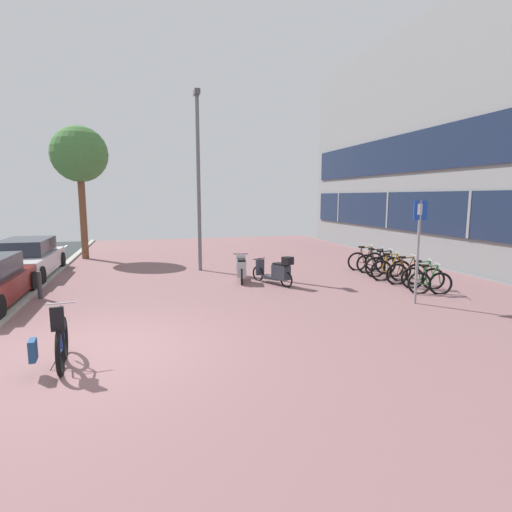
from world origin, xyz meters
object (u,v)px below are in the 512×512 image
Objects in this scene: bicycle_rack_03 at (391,270)px; parked_car_far at (26,259)px; scooter_near at (241,269)px; lamp_post at (198,174)px; bicycle_foreground at (59,343)px; bicycle_rack_04 at (384,267)px; bicycle_rack_05 at (376,264)px; bollard_far at (40,285)px; street_tree at (79,155)px; scooter_mid at (277,271)px; bicycle_rack_02 at (407,274)px; parking_sign at (418,241)px; bicycle_rack_01 at (423,278)px; bicycle_rack_00 at (430,283)px; bicycle_rack_06 at (366,261)px.

parked_car_far is (-12.02, 4.04, 0.28)m from bicycle_rack_03.
scooter_near is 4.18m from lamp_post.
bicycle_rack_04 is at bearing 28.90° from bicycle_foreground.
bicycle_rack_03 is 0.67m from bicycle_rack_04.
bicycle_rack_05 is (0.06, 0.65, -0.01)m from bicycle_rack_04.
parked_car_far is at bearing 108.80° from bollard_far.
street_tree reaches higher than bicycle_foreground.
scooter_mid is at bearing -58.37° from lamp_post.
bicycle_rack_02 is 0.70× the size of scooter_near.
bicycle_rack_04 is 0.51× the size of parking_sign.
bicycle_foreground reaches higher than bollard_far.
bicycle_rack_01 is 1.32m from bicycle_rack_03.
parking_sign is (-1.08, -2.74, 1.31)m from bicycle_rack_03.
bicycle_rack_05 reaches higher than bollard_far.
scooter_near is (4.49, 5.84, 0.02)m from bicycle_foreground.
bicycle_foreground is 1.22× the size of bicycle_rack_00.
bicycle_rack_03 is 0.20× the size of lamp_post.
bicycle_rack_01 is 0.86× the size of bicycle_rack_04.
lamp_post is at bearing -42.94° from street_tree.
bicycle_rack_02 is 1.73× the size of bollard_far.
bicycle_rack_02 is at bearing 83.26° from bicycle_rack_00.
parked_car_far reaches higher than bicycle_rack_02.
bicycle_rack_04 reaches higher than scooter_mid.
bicycle_foreground is 5.26m from bollard_far.
bicycle_rack_01 reaches higher than bollard_far.
parking_sign is (-1.32, -4.04, 1.31)m from bicycle_rack_05.
bollard_far is (-6.89, 0.05, -0.06)m from scooter_mid.
bicycle_rack_06 is (0.05, 2.60, 0.01)m from bicycle_rack_02.
bicycle_rack_01 is 0.66m from bicycle_rack_02.
lamp_post reaches higher than street_tree.
bicycle_rack_05 is 4.45m from parking_sign.
scooter_near is at bearing 7.43° from bollard_far.
scooter_mid reaches higher than bicycle_rack_00.
parked_car_far reaches higher than scooter_near.
parking_sign is at bearing -143.60° from bicycle_rack_00.
lamp_post is 8.72× the size of bollard_far.
bicycle_rack_00 is 1.03× the size of bicycle_rack_01.
lamp_post is 6.69m from bollard_far.
bicycle_rack_04 is 0.82× the size of scooter_mid.
lamp_post reaches higher than bicycle_rack_04.
scooter_mid is at bearing 148.97° from bicycle_rack_00.
bicycle_rack_06 reaches higher than bicycle_rack_05.
bicycle_rack_01 is at bearing 68.28° from bicycle_rack_00.
parked_car_far is at bearing 107.02° from bicycle_foreground.
bollard_far is (-11.04, 1.74, 0.05)m from bicycle_rack_01.
street_tree is at bearing 88.46° from bollard_far.
bicycle_rack_06 is at bearing 86.95° from bicycle_rack_00.
parking_sign is (2.82, -3.14, 1.22)m from scooter_mid.
bicycle_rack_06 is at bearing 7.78° from bollard_far.
bicycle_rack_00 is 0.95× the size of bicycle_rack_05.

